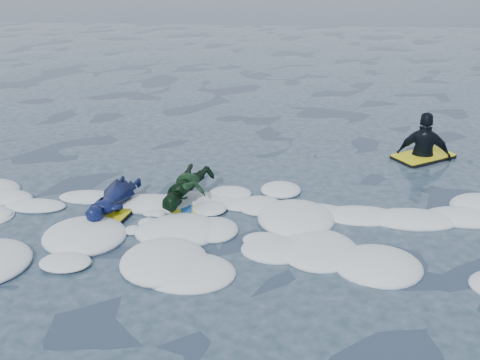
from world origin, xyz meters
name	(u,v)px	position (x,y,z in m)	size (l,w,h in m)	color
ground	(182,255)	(0.00, 0.00, 0.00)	(120.00, 120.00, 0.00)	#162436
foam_band	(193,221)	(0.00, 1.03, 0.00)	(12.00, 3.10, 0.30)	white
prone_woman_unit	(113,201)	(-1.32, 1.24, 0.20)	(0.78, 1.61, 0.40)	black
prone_child_unit	(188,191)	(-0.16, 1.57, 0.28)	(0.99, 1.50, 0.54)	black
waiting_rider_unit	(423,157)	(4.10, 4.10, 0.05)	(1.36, 1.21, 1.79)	black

